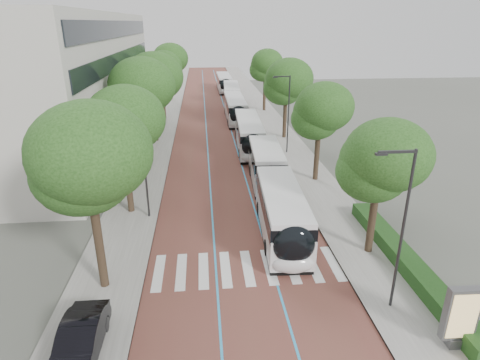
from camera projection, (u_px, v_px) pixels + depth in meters
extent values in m
plane|color=#51544C|center=(246.00, 279.00, 21.89)|extent=(160.00, 160.00, 0.00)
cube|color=brown|center=(216.00, 117.00, 58.92)|extent=(11.00, 140.00, 0.02)
cube|color=gray|center=(165.00, 118.00, 58.24)|extent=(4.00, 140.00, 0.12)
cube|color=gray|center=(267.00, 116.00, 59.57)|extent=(4.00, 140.00, 0.12)
cube|color=gray|center=(178.00, 118.00, 58.41)|extent=(0.20, 140.00, 0.14)
cube|color=gray|center=(254.00, 116.00, 59.40)|extent=(0.20, 140.00, 0.14)
cube|color=silver|center=(159.00, 272.00, 22.38)|extent=(0.55, 3.60, 0.01)
cube|color=silver|center=(181.00, 271.00, 22.49)|extent=(0.55, 3.60, 0.01)
cube|color=silver|center=(204.00, 270.00, 22.60)|extent=(0.55, 3.60, 0.01)
cube|color=silver|center=(226.00, 269.00, 22.71)|extent=(0.55, 3.60, 0.01)
cube|color=silver|center=(248.00, 268.00, 22.82)|extent=(0.55, 3.60, 0.01)
cube|color=silver|center=(269.00, 266.00, 22.93)|extent=(0.55, 3.60, 0.01)
cube|color=silver|center=(291.00, 265.00, 23.04)|extent=(0.55, 3.60, 0.01)
cube|color=silver|center=(312.00, 264.00, 23.15)|extent=(0.55, 3.60, 0.01)
cube|color=silver|center=(333.00, 263.00, 23.26)|extent=(0.55, 3.60, 0.01)
cube|color=#2996D0|center=(205.00, 117.00, 58.77)|extent=(0.12, 126.00, 0.01)
cube|color=#2996D0|center=(227.00, 117.00, 59.06)|extent=(0.12, 126.00, 0.01)
cube|color=beige|center=(40.00, 82.00, 43.52)|extent=(18.00, 40.00, 14.00)
cube|color=black|center=(129.00, 117.00, 45.79)|extent=(0.12, 38.00, 1.60)
cube|color=black|center=(126.00, 88.00, 44.61)|extent=(0.12, 38.00, 1.60)
cube|color=black|center=(123.00, 58.00, 43.44)|extent=(0.12, 38.00, 1.60)
cube|color=black|center=(120.00, 29.00, 42.34)|extent=(0.12, 38.00, 1.60)
cube|color=#193E15|center=(407.00, 262.00, 22.50)|extent=(1.20, 14.00, 0.80)
cylinder|color=#2A2A2D|center=(402.00, 233.00, 18.20)|extent=(0.14, 0.14, 8.00)
cube|color=#2A2A2D|center=(398.00, 152.00, 16.70)|extent=(1.70, 0.12, 0.12)
cube|color=#2A2A2D|center=(381.00, 154.00, 16.66)|extent=(0.50, 0.20, 0.10)
cylinder|color=#2A2A2D|center=(288.00, 115.00, 41.35)|extent=(0.14, 0.14, 8.00)
cube|color=#2A2A2D|center=(282.00, 76.00, 39.84)|extent=(1.70, 0.12, 0.12)
cube|color=#2A2A2D|center=(275.00, 77.00, 39.81)|extent=(0.50, 0.20, 0.10)
cylinder|color=#2A2A2D|center=(144.00, 163.00, 27.24)|extent=(0.14, 0.14, 8.00)
cylinder|color=black|center=(99.00, 246.00, 20.32)|extent=(0.44, 0.44, 4.90)
ellipsoid|color=#1A3F14|center=(87.00, 164.00, 18.69)|extent=(5.67, 5.67, 4.82)
cylinder|color=black|center=(129.00, 183.00, 28.72)|extent=(0.44, 0.44, 4.56)
ellipsoid|color=#1A3F14|center=(122.00, 127.00, 27.20)|extent=(5.37, 5.37, 4.56)
cylinder|color=black|center=(144.00, 144.00, 36.94)|extent=(0.44, 0.44, 5.19)
ellipsoid|color=#1A3F14|center=(139.00, 92.00, 35.20)|extent=(5.81, 5.81, 4.94)
cylinder|color=black|center=(155.00, 121.00, 46.26)|extent=(0.44, 0.44, 4.85)
ellipsoid|color=#1A3F14|center=(152.00, 82.00, 44.64)|extent=(6.43, 6.43, 5.47)
cylinder|color=black|center=(164.00, 102.00, 57.39)|extent=(0.44, 0.44, 4.75)
ellipsoid|color=#1A3F14|center=(162.00, 71.00, 55.80)|extent=(5.21, 5.21, 4.43)
cylinder|color=black|center=(171.00, 87.00, 71.29)|extent=(0.44, 0.44, 4.70)
ellipsoid|color=#1A3F14|center=(169.00, 62.00, 69.72)|extent=(6.14, 6.14, 5.22)
cylinder|color=black|center=(372.00, 223.00, 23.68)|extent=(0.44, 0.44, 4.03)
ellipsoid|color=#1A3F14|center=(380.00, 164.00, 22.34)|extent=(4.82, 4.82, 4.10)
cylinder|color=black|center=(317.00, 157.00, 34.75)|extent=(0.44, 0.44, 4.24)
ellipsoid|color=#1A3F14|center=(320.00, 114.00, 33.34)|extent=(4.84, 4.84, 4.11)
cylinder|color=black|center=(285.00, 119.00, 47.66)|extent=(0.44, 0.44, 4.57)
ellipsoid|color=#1A3F14|center=(286.00, 84.00, 46.13)|extent=(5.50, 5.50, 4.68)
cylinder|color=black|center=(264.00, 96.00, 62.43)|extent=(0.44, 0.44, 4.80)
ellipsoid|color=#1A3F14|center=(265.00, 67.00, 60.83)|extent=(4.85, 4.85, 4.12)
cylinder|color=black|center=(272.00, 182.00, 30.42)|extent=(2.34, 1.02, 2.30)
cube|color=silver|center=(281.00, 218.00, 25.84)|extent=(2.97, 9.47, 1.82)
cube|color=black|center=(282.00, 202.00, 25.42)|extent=(3.00, 9.29, 0.97)
cube|color=silver|center=(282.00, 193.00, 25.19)|extent=(2.91, 9.29, 0.31)
cube|color=black|center=(281.00, 233.00, 26.24)|extent=(2.90, 9.10, 0.35)
cube|color=silver|center=(266.00, 169.00, 34.62)|extent=(2.89, 7.86, 1.82)
cube|color=black|center=(266.00, 156.00, 34.21)|extent=(2.92, 7.70, 0.97)
cube|color=silver|center=(266.00, 149.00, 33.97)|extent=(2.83, 7.70, 0.31)
cube|color=black|center=(266.00, 180.00, 35.02)|extent=(2.82, 7.55, 0.35)
ellipsoid|color=black|center=(294.00, 245.00, 21.36)|extent=(2.40, 1.22, 2.28)
ellipsoid|color=silver|center=(293.00, 263.00, 21.73)|extent=(2.40, 1.12, 1.14)
cylinder|color=black|center=(267.00, 247.00, 23.96)|extent=(0.35, 1.01, 1.00)
cylinder|color=black|center=(305.00, 247.00, 24.05)|extent=(0.35, 1.01, 1.00)
cylinder|color=black|center=(251.00, 170.00, 36.41)|extent=(0.35, 1.01, 1.00)
cylinder|color=black|center=(276.00, 170.00, 36.50)|extent=(0.35, 1.01, 1.00)
cylinder|color=black|center=(259.00, 209.00, 28.94)|extent=(0.35, 1.01, 1.00)
cylinder|color=black|center=(290.00, 208.00, 29.03)|extent=(0.35, 1.01, 1.00)
cube|color=silver|center=(249.00, 137.00, 44.25)|extent=(2.97, 12.09, 1.82)
cube|color=black|center=(249.00, 127.00, 43.83)|extent=(3.00, 11.85, 0.97)
cube|color=silver|center=(249.00, 121.00, 43.59)|extent=(2.92, 11.85, 0.31)
cube|color=black|center=(249.00, 146.00, 44.65)|extent=(2.91, 11.61, 0.35)
ellipsoid|color=black|center=(253.00, 145.00, 38.54)|extent=(2.39, 1.19, 2.28)
ellipsoid|color=silver|center=(253.00, 157.00, 38.91)|extent=(2.39, 1.09, 1.14)
cylinder|color=black|center=(240.00, 153.00, 41.12)|extent=(0.34, 1.01, 1.00)
cylinder|color=black|center=(262.00, 153.00, 41.24)|extent=(0.34, 1.01, 1.00)
cylinder|color=black|center=(237.00, 135.00, 48.00)|extent=(0.34, 1.01, 1.00)
cylinder|color=black|center=(256.00, 134.00, 48.11)|extent=(0.34, 1.01, 1.00)
cube|color=silver|center=(235.00, 111.00, 56.96)|extent=(2.57, 12.01, 1.82)
cube|color=black|center=(235.00, 103.00, 56.54)|extent=(2.61, 11.77, 0.97)
cube|color=silver|center=(235.00, 99.00, 56.31)|extent=(2.52, 11.77, 0.31)
cube|color=black|center=(235.00, 119.00, 57.36)|extent=(2.52, 11.53, 0.35)
ellipsoid|color=black|center=(239.00, 115.00, 51.27)|extent=(2.36, 1.11, 2.28)
ellipsoid|color=silver|center=(239.00, 124.00, 51.64)|extent=(2.36, 1.01, 1.14)
cylinder|color=black|center=(229.00, 122.00, 53.81)|extent=(0.31, 1.00, 1.00)
cylinder|color=black|center=(245.00, 122.00, 54.00)|extent=(0.31, 1.00, 1.00)
cylinder|color=black|center=(226.00, 111.00, 60.67)|extent=(0.31, 1.00, 1.00)
cylinder|color=black|center=(241.00, 111.00, 60.85)|extent=(0.31, 1.00, 1.00)
cube|color=silver|center=(231.00, 96.00, 68.41)|extent=(3.08, 12.11, 1.82)
cube|color=black|center=(231.00, 90.00, 67.99)|extent=(3.11, 11.87, 0.97)
cube|color=silver|center=(231.00, 86.00, 67.75)|extent=(3.02, 11.87, 0.31)
cube|color=black|center=(231.00, 103.00, 68.80)|extent=(3.01, 11.63, 0.35)
ellipsoid|color=black|center=(232.00, 98.00, 62.70)|extent=(2.40, 1.21, 2.28)
ellipsoid|color=silver|center=(232.00, 105.00, 63.07)|extent=(2.40, 1.11, 1.14)
cylinder|color=black|center=(225.00, 105.00, 65.29)|extent=(0.35, 1.01, 1.00)
cylinder|color=black|center=(239.00, 105.00, 65.39)|extent=(0.35, 1.01, 1.00)
cylinder|color=black|center=(225.00, 97.00, 72.17)|extent=(0.35, 1.01, 1.00)
cylinder|color=black|center=(237.00, 97.00, 72.27)|extent=(0.35, 1.01, 1.00)
cube|color=silver|center=(224.00, 85.00, 81.30)|extent=(2.58, 12.02, 1.82)
cube|color=black|center=(224.00, 79.00, 80.88)|extent=(2.61, 11.78, 0.97)
cube|color=silver|center=(224.00, 76.00, 80.65)|extent=(2.52, 11.78, 0.31)
cube|color=black|center=(224.00, 90.00, 81.70)|extent=(2.52, 11.54, 0.35)
ellipsoid|color=black|center=(226.00, 85.00, 75.62)|extent=(2.36, 1.11, 2.28)
ellipsoid|color=silver|center=(226.00, 91.00, 75.99)|extent=(2.36, 1.01, 1.14)
cylinder|color=black|center=(220.00, 91.00, 78.14)|extent=(0.31, 1.00, 1.00)
cylinder|color=black|center=(231.00, 91.00, 78.36)|extent=(0.31, 1.00, 1.00)
cylinder|color=black|center=(218.00, 86.00, 84.99)|extent=(0.31, 1.00, 1.00)
cylinder|color=black|center=(228.00, 85.00, 85.21)|extent=(0.31, 1.00, 1.00)
cube|color=#59595B|center=(454.00, 341.00, 17.14)|extent=(0.67, 0.56, 0.44)
cube|color=#59595B|center=(461.00, 313.00, 16.60)|extent=(1.43, 0.43, 2.50)
cube|color=tan|center=(464.00, 317.00, 16.41)|extent=(1.20, 0.06, 2.18)
imported|color=black|center=(80.00, 341.00, 16.44)|extent=(1.58, 4.53, 1.49)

